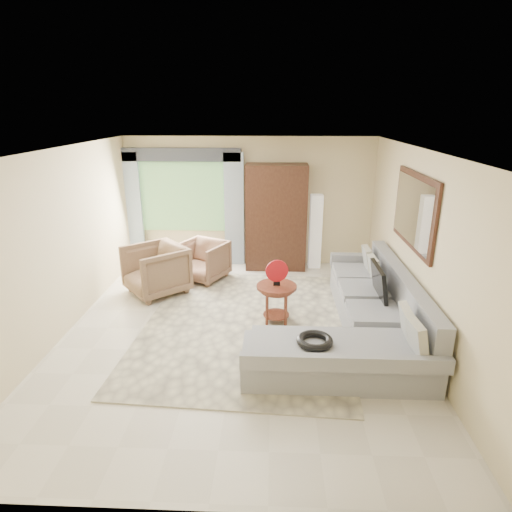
{
  "coord_description": "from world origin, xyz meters",
  "views": [
    {
      "loc": [
        0.5,
        -5.59,
        3.1
      ],
      "look_at": [
        0.25,
        0.35,
        1.05
      ],
      "focal_mm": 30.0,
      "sensor_mm": 36.0,
      "label": 1
    }
  ],
  "objects_px": {
    "potted_plant": "(152,251)",
    "floor_lamp": "(315,232)",
    "armchair_left": "(156,270)",
    "armoire": "(276,217)",
    "coffee_table": "(276,303)",
    "sectional_sofa": "(364,321)",
    "tv_screen": "(379,282)",
    "armchair_right": "(203,261)"
  },
  "relations": [
    {
      "from": "potted_plant",
      "to": "floor_lamp",
      "type": "xyz_separation_m",
      "value": [
        3.39,
        -0.05,
        0.49
      ]
    },
    {
      "from": "floor_lamp",
      "to": "armchair_left",
      "type": "bearing_deg",
      "value": -153.15
    },
    {
      "from": "armoire",
      "to": "floor_lamp",
      "type": "distance_m",
      "value": 0.86
    },
    {
      "from": "coffee_table",
      "to": "armchair_left",
      "type": "distance_m",
      "value": 2.34
    },
    {
      "from": "sectional_sofa",
      "to": "armoire",
      "type": "height_order",
      "value": "armoire"
    },
    {
      "from": "sectional_sofa",
      "to": "armchair_left",
      "type": "bearing_deg",
      "value": 155.9
    },
    {
      "from": "sectional_sofa",
      "to": "floor_lamp",
      "type": "relative_size",
      "value": 2.31
    },
    {
      "from": "tv_screen",
      "to": "potted_plant",
      "type": "xyz_separation_m",
      "value": [
        -4.09,
        2.59,
        -0.46
      ]
    },
    {
      "from": "coffee_table",
      "to": "armoire",
      "type": "xyz_separation_m",
      "value": [
        -0.01,
        2.41,
        0.73
      ]
    },
    {
      "from": "sectional_sofa",
      "to": "potted_plant",
      "type": "xyz_separation_m",
      "value": [
        -3.83,
        3.01,
        -0.02
      ]
    },
    {
      "from": "potted_plant",
      "to": "armchair_left",
      "type": "bearing_deg",
      "value": -71.96
    },
    {
      "from": "armoire",
      "to": "coffee_table",
      "type": "bearing_deg",
      "value": -89.74
    },
    {
      "from": "floor_lamp",
      "to": "tv_screen",
      "type": "bearing_deg",
      "value": -74.59
    },
    {
      "from": "armoire",
      "to": "floor_lamp",
      "type": "bearing_deg",
      "value": 4.29
    },
    {
      "from": "coffee_table",
      "to": "armchair_right",
      "type": "height_order",
      "value": "armchair_right"
    },
    {
      "from": "armchair_right",
      "to": "armoire",
      "type": "bearing_deg",
      "value": 54.48
    },
    {
      "from": "sectional_sofa",
      "to": "armchair_right",
      "type": "height_order",
      "value": "sectional_sofa"
    },
    {
      "from": "floor_lamp",
      "to": "armchair_right",
      "type": "bearing_deg",
      "value": -160.12
    },
    {
      "from": "floor_lamp",
      "to": "armoire",
      "type": "bearing_deg",
      "value": -175.71
    },
    {
      "from": "potted_plant",
      "to": "coffee_table",
      "type": "bearing_deg",
      "value": -44.07
    },
    {
      "from": "armchair_left",
      "to": "armoire",
      "type": "xyz_separation_m",
      "value": [
        2.1,
        1.41,
        0.62
      ]
    },
    {
      "from": "armchair_right",
      "to": "floor_lamp",
      "type": "distance_m",
      "value": 2.35
    },
    {
      "from": "armchair_right",
      "to": "armoire",
      "type": "distance_m",
      "value": 1.7
    },
    {
      "from": "sectional_sofa",
      "to": "armchair_right",
      "type": "relative_size",
      "value": 4.21
    },
    {
      "from": "coffee_table",
      "to": "potted_plant",
      "type": "xyz_separation_m",
      "value": [
        -2.6,
        2.52,
        -0.05
      ]
    },
    {
      "from": "tv_screen",
      "to": "potted_plant",
      "type": "bearing_deg",
      "value": 147.67
    },
    {
      "from": "sectional_sofa",
      "to": "armchair_left",
      "type": "height_order",
      "value": "sectional_sofa"
    },
    {
      "from": "armchair_right",
      "to": "potted_plant",
      "type": "bearing_deg",
      "value": 171.91
    },
    {
      "from": "sectional_sofa",
      "to": "armchair_right",
      "type": "distance_m",
      "value": 3.4
    },
    {
      "from": "tv_screen",
      "to": "coffee_table",
      "type": "bearing_deg",
      "value": 177.31
    },
    {
      "from": "armchair_left",
      "to": "armoire",
      "type": "relative_size",
      "value": 0.45
    },
    {
      "from": "potted_plant",
      "to": "armoire",
      "type": "distance_m",
      "value": 2.71
    },
    {
      "from": "tv_screen",
      "to": "armchair_left",
      "type": "relative_size",
      "value": 0.78
    },
    {
      "from": "tv_screen",
      "to": "coffee_table",
      "type": "distance_m",
      "value": 1.54
    },
    {
      "from": "sectional_sofa",
      "to": "armchair_left",
      "type": "distance_m",
      "value": 3.65
    },
    {
      "from": "armchair_left",
      "to": "armchair_right",
      "type": "xyz_separation_m",
      "value": [
        0.72,
        0.68,
        -0.06
      ]
    },
    {
      "from": "sectional_sofa",
      "to": "tv_screen",
      "type": "height_order",
      "value": "tv_screen"
    },
    {
      "from": "armchair_right",
      "to": "armchair_left",
      "type": "bearing_deg",
      "value": -109.84
    },
    {
      "from": "tv_screen",
      "to": "armoire",
      "type": "bearing_deg",
      "value": 121.17
    },
    {
      "from": "sectional_sofa",
      "to": "potted_plant",
      "type": "bearing_deg",
      "value": 141.82
    },
    {
      "from": "tv_screen",
      "to": "armchair_left",
      "type": "xyz_separation_m",
      "value": [
        -3.6,
        1.07,
        -0.29
      ]
    },
    {
      "from": "tv_screen",
      "to": "floor_lamp",
      "type": "xyz_separation_m",
      "value": [
        -0.7,
        2.54,
        0.03
      ]
    }
  ]
}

